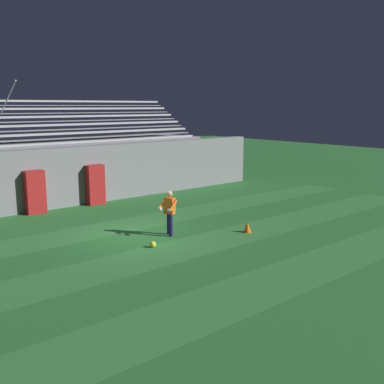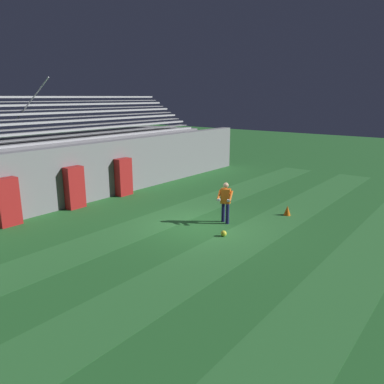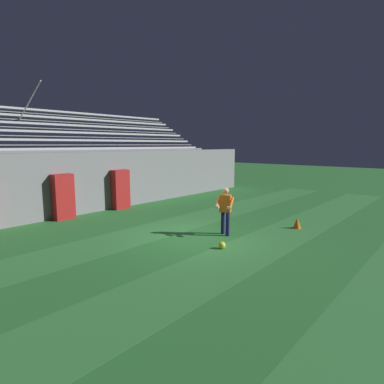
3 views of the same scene
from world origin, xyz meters
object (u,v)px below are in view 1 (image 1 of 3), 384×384
at_px(padding_pillar_gate_right, 95,185).
at_px(soccer_ball, 153,244).
at_px(traffic_cone, 247,227).
at_px(padding_pillar_gate_left, 35,192).
at_px(goalkeeper, 169,210).

relative_size(padding_pillar_gate_right, soccer_ball, 8.72).
xyz_separation_m(padding_pillar_gate_right, traffic_cone, (2.00, -8.13, -0.75)).
height_order(padding_pillar_gate_left, goalkeeper, padding_pillar_gate_left).
xyz_separation_m(padding_pillar_gate_left, padding_pillar_gate_right, (2.95, 0.00, 0.00)).
height_order(padding_pillar_gate_right, traffic_cone, padding_pillar_gate_right).
xyz_separation_m(padding_pillar_gate_left, goalkeeper, (2.46, -6.57, -0.01)).
relative_size(goalkeeper, traffic_cone, 3.98).
bearing_deg(goalkeeper, soccer_ball, -148.68).
relative_size(soccer_ball, traffic_cone, 0.52).
distance_m(padding_pillar_gate_left, goalkeeper, 7.01).
height_order(padding_pillar_gate_right, goalkeeper, padding_pillar_gate_right).
bearing_deg(goalkeeper, padding_pillar_gate_right, 85.71).
xyz_separation_m(soccer_ball, traffic_cone, (3.81, -0.76, 0.10)).
distance_m(padding_pillar_gate_right, soccer_ball, 7.63).
distance_m(padding_pillar_gate_left, padding_pillar_gate_right, 2.95).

